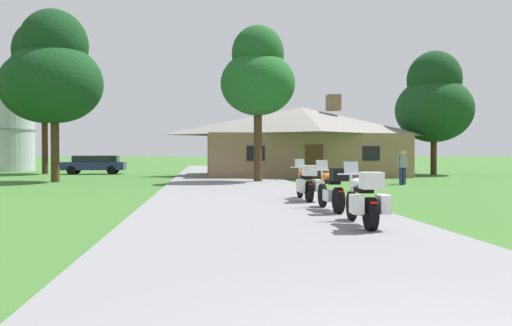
# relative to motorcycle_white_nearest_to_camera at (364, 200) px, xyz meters

# --- Properties ---
(ground_plane) EXTENTS (500.00, 500.00, 0.00)m
(ground_plane) POSITION_rel_motorcycle_white_nearest_to_camera_xyz_m (-1.76, 12.57, -0.61)
(ground_plane) COLOR #386628
(asphalt_driveway) EXTENTS (6.40, 80.00, 0.06)m
(asphalt_driveway) POSITION_rel_motorcycle_white_nearest_to_camera_xyz_m (-1.76, 10.57, -0.58)
(asphalt_driveway) COLOR slate
(asphalt_driveway) RESTS_ON ground
(motorcycle_white_nearest_to_camera) EXTENTS (0.78, 2.08, 1.30)m
(motorcycle_white_nearest_to_camera) POSITION_rel_motorcycle_white_nearest_to_camera_xyz_m (0.00, 0.00, 0.00)
(motorcycle_white_nearest_to_camera) COLOR black
(motorcycle_white_nearest_to_camera) RESTS_ON asphalt_driveway
(motorcycle_orange_second_in_row) EXTENTS (0.66, 2.08, 1.30)m
(motorcycle_orange_second_in_row) POSITION_rel_motorcycle_white_nearest_to_camera_xyz_m (0.10, 2.79, 0.01)
(motorcycle_orange_second_in_row) COLOR black
(motorcycle_orange_second_in_row) RESTS_ON asphalt_driveway
(motorcycle_orange_farthest_in_row) EXTENTS (0.72, 2.08, 1.30)m
(motorcycle_orange_farthest_in_row) POSITION_rel_motorcycle_white_nearest_to_camera_xyz_m (0.01, 5.52, 0.00)
(motorcycle_orange_farthest_in_row) COLOR black
(motorcycle_orange_farthest_in_row) RESTS_ON asphalt_driveway
(stone_lodge) EXTENTS (13.73, 8.65, 5.69)m
(stone_lodge) POSITION_rel_motorcycle_white_nearest_to_camera_xyz_m (3.62, 23.92, 1.86)
(stone_lodge) COLOR #896B4C
(stone_lodge) RESTS_ON ground
(bystander_olive_shirt_near_lodge) EXTENTS (0.41, 0.42, 1.69)m
(bystander_olive_shirt_near_lodge) POSITION_rel_motorcycle_white_nearest_to_camera_xyz_m (6.96, 14.22, 0.34)
(bystander_olive_shirt_near_lodge) COLOR black
(bystander_olive_shirt_near_lodge) RESTS_ON ground
(bystander_gray_shirt_beside_signpost) EXTENTS (0.54, 0.29, 1.69)m
(bystander_gray_shirt_beside_signpost) POSITION_rel_motorcycle_white_nearest_to_camera_xyz_m (6.51, 13.36, 0.34)
(bystander_gray_shirt_beside_signpost) COLOR navy
(bystander_gray_shirt_beside_signpost) RESTS_ON ground
(tree_by_lodge_front) EXTENTS (4.01, 4.01, 8.40)m
(tree_by_lodge_front) POSITION_rel_motorcycle_white_nearest_to_camera_xyz_m (-0.27, 16.43, 5.13)
(tree_by_lodge_front) COLOR #422D19
(tree_by_lodge_front) RESTS_ON ground
(tree_left_near) EXTENTS (5.11, 5.11, 9.34)m
(tree_left_near) POSITION_rel_motorcycle_white_nearest_to_camera_xyz_m (-11.20, 17.90, 5.37)
(tree_left_near) COLOR #422D19
(tree_left_near) RESTS_ON ground
(tree_left_far) EXTENTS (6.46, 6.46, 11.62)m
(tree_left_far) POSITION_rel_motorcycle_white_nearest_to_camera_xyz_m (-15.10, 28.72, 6.77)
(tree_left_far) COLOR #422D19
(tree_left_far) RESTS_ON ground
(tree_right_of_lodge) EXTENTS (5.58, 5.58, 9.08)m
(tree_right_of_lodge) POSITION_rel_motorcycle_white_nearest_to_camera_xyz_m (13.71, 24.58, 4.81)
(tree_right_of_lodge) COLOR #422D19
(tree_right_of_lodge) RESTS_ON ground
(metal_silo_distant) EXTENTS (4.25, 4.25, 8.37)m
(metal_silo_distant) POSITION_rel_motorcycle_white_nearest_to_camera_xyz_m (-20.33, 35.91, 3.58)
(metal_silo_distant) COLOR #B2B7BC
(metal_silo_distant) RESTS_ON ground
(parked_navy_suv_far_left) EXTENTS (4.64, 1.99, 1.40)m
(parked_navy_suv_far_left) POSITION_rel_motorcycle_white_nearest_to_camera_xyz_m (-11.34, 28.15, 0.17)
(parked_navy_suv_far_left) COLOR navy
(parked_navy_suv_far_left) RESTS_ON ground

